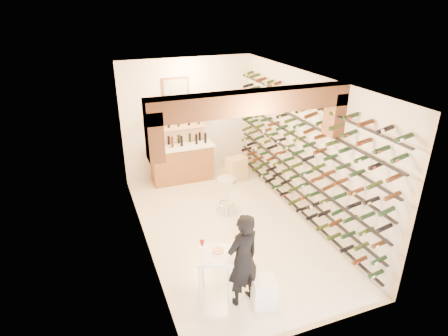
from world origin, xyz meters
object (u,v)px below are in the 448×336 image
at_px(white_stool, 264,291).
at_px(person, 243,260).
at_px(back_counter, 182,162).
at_px(chrome_barstool, 227,193).
at_px(wine_rack, 296,152).
at_px(tasting_table, 215,261).
at_px(crate_lower, 236,173).

relative_size(white_stool, person, 0.29).
xyz_separation_m(back_counter, chrome_barstool, (0.48, -2.03, -0.02)).
bearing_deg(wine_rack, person, -135.82).
bearing_deg(wine_rack, chrome_barstool, 155.40).
xyz_separation_m(wine_rack, back_counter, (-1.83, 2.65, -1.02)).
bearing_deg(white_stool, tasting_table, 145.42).
distance_m(tasting_table, person, 0.47).
height_order(back_counter, chrome_barstool, back_counter).
bearing_deg(back_counter, tasting_table, -98.31).
xyz_separation_m(back_counter, tasting_table, (-0.65, -4.43, 0.15)).
bearing_deg(tasting_table, back_counter, 102.29).
height_order(person, crate_lower, person).
height_order(tasting_table, person, person).
bearing_deg(tasting_table, chrome_barstool, 85.38).
bearing_deg(person, back_counter, -109.43).
bearing_deg(wine_rack, tasting_table, -144.22).
relative_size(back_counter, crate_lower, 3.14).
distance_m(wine_rack, person, 3.04).
height_order(chrome_barstool, crate_lower, chrome_barstool).
xyz_separation_m(back_counter, person, (-0.29, -4.71, 0.28)).
relative_size(white_stool, chrome_barstool, 0.53).
bearing_deg(wine_rack, back_counter, 124.66).
xyz_separation_m(tasting_table, crate_lower, (2.03, 3.99, -0.52)).
distance_m(white_stool, chrome_barstool, 2.91).
relative_size(person, chrome_barstool, 1.84).
height_order(white_stool, person, person).
height_order(white_stool, crate_lower, white_stool).
bearing_deg(wine_rack, crate_lower, 101.43).
height_order(tasting_table, white_stool, tasting_table).
bearing_deg(white_stool, back_counter, 90.18).
distance_m(person, chrome_barstool, 2.80).
relative_size(person, crate_lower, 2.99).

